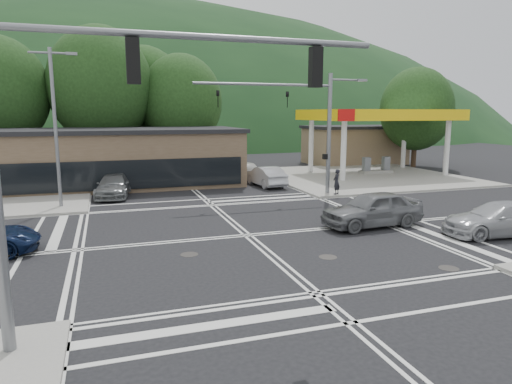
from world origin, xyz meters
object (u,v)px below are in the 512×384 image
object	(u,v)px
car_silver_east	(499,219)
car_northbound	(114,186)
car_queue_b	(244,169)
pedestrian	(337,182)
car_grey_center	(372,209)
car_queue_a	(266,176)

from	to	relation	value
car_silver_east	car_northbound	xyz separation A→B (m)	(-16.31, 15.58, -0.02)
car_silver_east	car_northbound	world-z (taller)	car_silver_east
car_silver_east	car_queue_b	bearing A→B (deg)	-157.11
car_queue_b	pedestrian	distance (m)	10.87
car_silver_east	car_queue_b	distance (m)	22.09
pedestrian	car_grey_center	bearing A→B (deg)	39.03
car_queue_b	car_northbound	world-z (taller)	car_queue_b
car_silver_east	car_grey_center	bearing A→B (deg)	-117.02
car_silver_east	car_queue_a	size ratio (longest dim) A/B	1.13
car_queue_a	car_queue_b	bearing A→B (deg)	-91.84
car_silver_east	car_northbound	size ratio (longest dim) A/B	1.03
car_silver_east	car_queue_a	xyz separation A→B (m)	(-5.31, 16.61, 0.00)
car_grey_center	car_queue_a	size ratio (longest dim) A/B	1.11
pedestrian	car_northbound	bearing A→B (deg)	-53.07
car_grey_center	car_queue_b	distance (m)	18.18
car_grey_center	car_silver_east	size ratio (longest dim) A/B	0.98
car_grey_center	pedestrian	size ratio (longest dim) A/B	3.04
car_silver_east	pedestrian	bearing A→B (deg)	-159.95
car_grey_center	pedestrian	world-z (taller)	pedestrian
car_grey_center	car_queue_b	xyz separation A→B (m)	(-1.06, 18.15, -0.14)
car_queue_a	car_silver_east	bearing A→B (deg)	102.19
car_grey_center	car_silver_east	distance (m)	5.57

